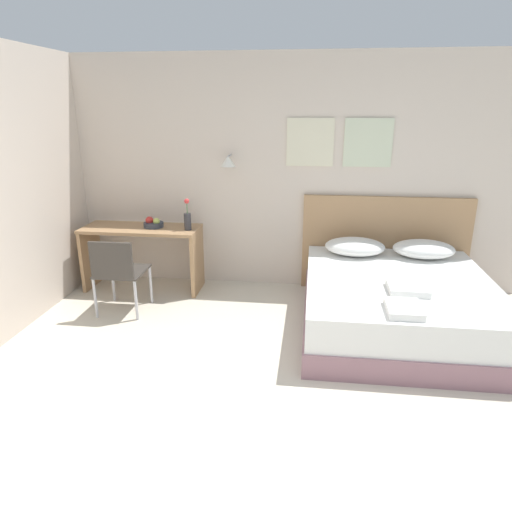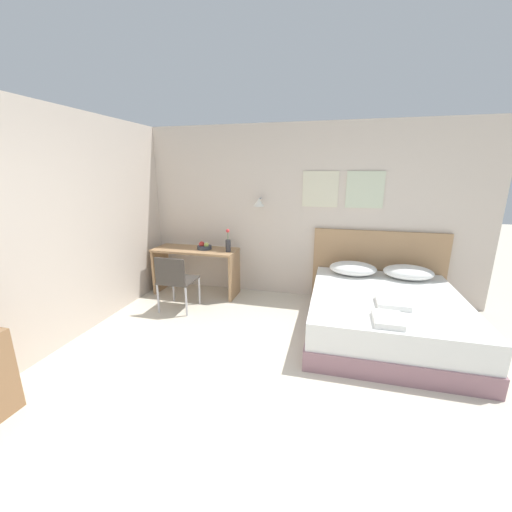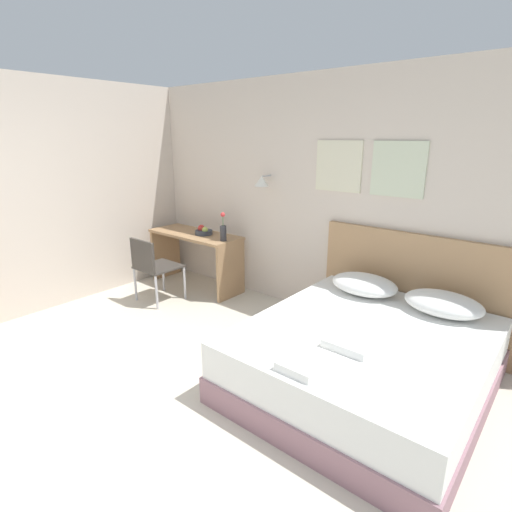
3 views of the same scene
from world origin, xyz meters
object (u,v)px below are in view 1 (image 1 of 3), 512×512
at_px(headboard, 384,244).
at_px(folded_towel_mid_bed, 404,309).
at_px(flower_vase, 188,219).
at_px(pillow_left, 355,246).
at_px(bed, 397,304).
at_px(pillow_right, 424,249).
at_px(folded_towel_near_foot, 408,288).
at_px(fruit_bowl, 153,224).
at_px(desk_chair, 118,270).
at_px(desk, 142,245).

distance_m(headboard, folded_towel_mid_bed, 1.78).
bearing_deg(flower_vase, pillow_left, 1.39).
relative_size(folded_towel_mid_bed, flower_vase, 0.98).
bearing_deg(bed, pillow_left, 117.05).
height_order(pillow_right, folded_towel_near_foot, pillow_right).
height_order(headboard, flower_vase, headboard).
height_order(fruit_bowl, flower_vase, flower_vase).
distance_m(pillow_left, folded_towel_mid_bed, 1.49).
height_order(folded_towel_mid_bed, desk_chair, desk_chair).
height_order(pillow_right, desk_chair, desk_chair).
relative_size(folded_towel_mid_bed, desk_chair, 0.42).
relative_size(headboard, folded_towel_mid_bed, 5.43).
height_order(folded_towel_near_foot, folded_towel_mid_bed, same).
height_order(headboard, desk, headboard).
bearing_deg(desk, headboard, 6.48).
xyz_separation_m(pillow_left, desk, (-2.44, -0.01, -0.08)).
bearing_deg(bed, pillow_right, 62.95).
height_order(bed, headboard, headboard).
height_order(headboard, pillow_right, headboard).
xyz_separation_m(headboard, desk_chair, (-2.80, -1.04, -0.06)).
xyz_separation_m(folded_towel_near_foot, fruit_bowl, (-2.68, 1.04, 0.24)).
distance_m(pillow_left, desk, 2.44).
bearing_deg(pillow_right, desk, -179.91).
relative_size(pillow_left, fruit_bowl, 2.86).
bearing_deg(folded_towel_near_foot, pillow_left, 110.56).
bearing_deg(desk_chair, headboard, 20.36).
bearing_deg(pillow_right, folded_towel_near_foot, -109.02).
bearing_deg(bed, headboard, 90.00).
relative_size(pillow_left, flower_vase, 1.83).
xyz_separation_m(folded_towel_near_foot, desk, (-2.82, 1.01, -0.01)).
distance_m(bed, folded_towel_near_foot, 0.42).
height_order(bed, desk_chair, desk_chair).
bearing_deg(desk_chair, folded_towel_near_foot, -5.92).
relative_size(desk, desk_chair, 1.64).
height_order(bed, flower_vase, flower_vase).
distance_m(pillow_right, desk_chair, 3.25).
xyz_separation_m(bed, desk, (-2.81, 0.71, 0.28)).
xyz_separation_m(pillow_left, fruit_bowl, (-2.30, 0.02, 0.18)).
xyz_separation_m(folded_towel_mid_bed, desk, (-2.71, 1.46, -0.01)).
bearing_deg(desk, folded_towel_mid_bed, -28.36).
bearing_deg(folded_towel_mid_bed, pillow_right, 72.49).
bearing_deg(folded_towel_near_foot, pillow_right, 70.98).
bearing_deg(pillow_right, pillow_left, 180.00).
bearing_deg(folded_towel_mid_bed, flower_vase, 146.35).
xyz_separation_m(bed, pillow_left, (-0.37, 0.72, 0.35)).
relative_size(folded_towel_mid_bed, fruit_bowl, 1.53).
height_order(desk_chair, fruit_bowl, fruit_bowl).
bearing_deg(pillow_left, flower_vase, -178.61).
bearing_deg(pillow_left, desk, -179.88).
bearing_deg(fruit_bowl, desk, -170.36).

